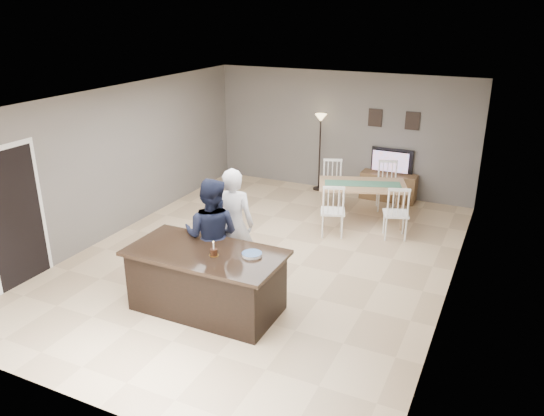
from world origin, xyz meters
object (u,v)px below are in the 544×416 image
at_px(dining_table, 362,190).
at_px(floor_lamp, 320,132).
at_px(man, 212,235).
at_px(woman, 233,224).
at_px(tv_console, 388,187).
at_px(plate_stack, 252,254).
at_px(birthday_cake, 214,252).
at_px(television, 391,161).
at_px(kitchen_island, 207,280).

height_order(dining_table, floor_lamp, floor_lamp).
bearing_deg(man, woman, -112.63).
distance_m(tv_console, man, 5.25).
bearing_deg(tv_console, plate_stack, -95.91).
relative_size(tv_console, birthday_cake, 5.79).
height_order(television, plate_stack, television).
height_order(man, plate_stack, man).
distance_m(tv_console, dining_table, 1.53).
bearing_deg(birthday_cake, kitchen_island, 161.80).
bearing_deg(plate_stack, kitchen_island, -167.03).
xyz_separation_m(tv_console, floor_lamp, (-1.63, 0.02, 1.07)).
distance_m(plate_stack, floor_lamp, 5.57).
height_order(kitchen_island, television, television).
bearing_deg(plate_stack, birthday_cake, -156.39).
bearing_deg(dining_table, birthday_cake, -121.29).
relative_size(woman, floor_lamp, 1.01).
distance_m(woman, birthday_cake, 1.11).
xyz_separation_m(television, dining_table, (-0.18, -1.55, -0.22)).
height_order(kitchen_island, birthday_cake, birthday_cake).
relative_size(kitchen_island, birthday_cake, 10.38).
distance_m(birthday_cake, plate_stack, 0.51).
xyz_separation_m(tv_console, woman, (-1.33, -4.56, 0.59)).
relative_size(plate_stack, dining_table, 0.12).
bearing_deg(television, kitchen_island, 77.99).
bearing_deg(dining_table, floor_lamp, 114.35).
height_order(birthday_cake, dining_table, birthday_cake).
height_order(woman, man, woman).
bearing_deg(tv_console, kitchen_island, -102.16).
xyz_separation_m(tv_console, man, (-1.43, -5.02, 0.57)).
bearing_deg(birthday_cake, tv_console, 79.65).
distance_m(tv_console, woman, 4.79).
height_order(man, dining_table, man).
xyz_separation_m(kitchen_island, dining_table, (1.02, 4.09, 0.19)).
bearing_deg(floor_lamp, television, 1.75).
bearing_deg(kitchen_island, man, 113.01).
xyz_separation_m(woman, birthday_cake, (0.31, -1.07, 0.06)).
bearing_deg(floor_lamp, plate_stack, -78.87).
distance_m(kitchen_island, woman, 1.11).
xyz_separation_m(kitchen_island, plate_stack, (0.64, 0.15, 0.47)).
bearing_deg(floor_lamp, woman, -86.27).
relative_size(dining_table, floor_lamp, 1.30).
height_order(television, floor_lamp, floor_lamp).
relative_size(television, plate_stack, 3.37).
relative_size(woman, birthday_cake, 8.61).
bearing_deg(woman, tv_console, -122.31).
distance_m(birthday_cake, floor_lamp, 5.69).
relative_size(kitchen_island, woman, 1.21).
bearing_deg(birthday_cake, dining_table, 78.47).
height_order(kitchen_island, plate_stack, plate_stack).
distance_m(man, dining_table, 3.76).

